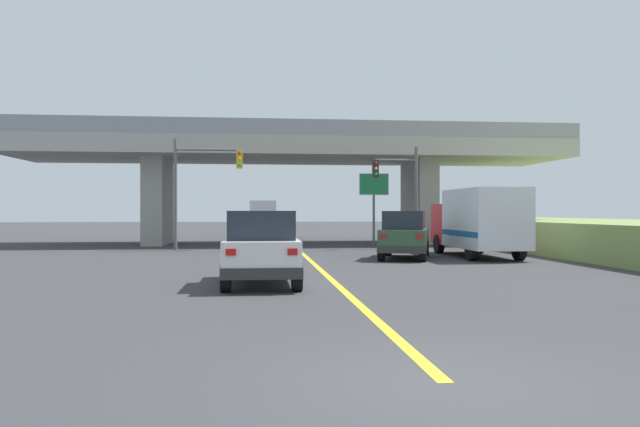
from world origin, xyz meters
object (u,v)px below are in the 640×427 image
Objects in this scene: traffic_signal_nearside at (402,185)px; traffic_signal_farside at (198,178)px; suv_crossing at (405,235)px; suv_lead at (261,248)px; highway_sign at (374,190)px; semi_truck_distant at (263,216)px; sedan_oncoming at (279,224)px; box_truck at (479,221)px.

traffic_signal_farside is at bearing 178.39° from traffic_signal_nearside.
traffic_signal_nearside is 10.76m from traffic_signal_farside.
suv_lead is at bearing -107.88° from suv_crossing.
traffic_signal_nearside is at bearing -69.61° from highway_sign.
traffic_signal_farside reaches higher than traffic_signal_nearside.
suv_crossing is 11.95m from traffic_signal_farside.
suv_crossing is 32.00m from semi_truck_distant.
sedan_oncoming is 1.09× the size of highway_sign.
traffic_signal_farside is 10.06m from highway_sign.
traffic_signal_nearside reaches higher than sedan_oncoming.
semi_truck_distant reaches higher than suv_lead.
suv_crossing is at bearing -78.57° from sedan_oncoming.
traffic_signal_nearside is at bearing 63.53° from suv_lead.
suv_crossing is at bearing -37.29° from traffic_signal_farside.
highway_sign is 0.61× the size of semi_truck_distant.
sedan_oncoming is 0.87× the size of traffic_signal_nearside.
sedan_oncoming is 0.82× the size of traffic_signal_farside.
traffic_signal_farside is 24.81m from semi_truck_distant.
box_truck reaches higher than semi_truck_distant.
semi_truck_distant is at bearing 117.79° from suv_crossing.
sedan_oncoming is at bearing 111.16° from traffic_signal_nearside.
box_truck is at bearing -69.92° from sedan_oncoming.
box_truck is at bearing -73.66° from semi_truck_distant.
box_truck is 9.48m from highway_sign.
traffic_signal_farside is 1.32× the size of highway_sign.
suv_lead is 16.17m from traffic_signal_farside.
suv_lead is at bearing -93.02° from sedan_oncoming.
suv_lead is at bearing -116.47° from traffic_signal_nearside.
suv_lead is at bearing -90.69° from semi_truck_distant.
highway_sign reaches higher than semi_truck_distant.
traffic_signal_nearside reaches higher than suv_crossing.
semi_truck_distant reaches higher than sedan_oncoming.
semi_truck_distant is (3.61, 24.45, -2.18)m from traffic_signal_farside.
box_truck is 1.52× the size of highway_sign.
traffic_signal_farside reaches higher than sedan_oncoming.
highway_sign reaches higher than sedan_oncoming.
highway_sign is (-0.99, 2.66, -0.21)m from traffic_signal_nearside.
traffic_signal_farside is at bearing -98.40° from semi_truck_distant.
suv_lead is 10.54m from suv_crossing.
traffic_signal_nearside is at bearing -1.61° from traffic_signal_farside.
traffic_signal_nearside reaches higher than semi_truck_distant.
suv_crossing is at bearing -93.15° from highway_sign.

